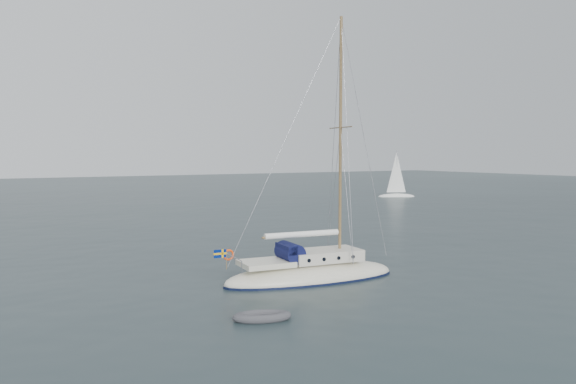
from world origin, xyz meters
TOP-DOWN VIEW (x-y plane):
  - ground at (0.00, 0.00)m, footprint 300.00×300.00m
  - sailboat at (2.94, 2.80)m, footprint 10.59×3.17m
  - dinghy at (-2.89, -2.42)m, footprint 2.49×1.13m
  - distant_yacht_b at (46.79, 45.41)m, footprint 5.95×3.17m

SIDE VIEW (x-z plane):
  - ground at x=0.00m, z-range 0.00..0.00m
  - dinghy at x=-2.89m, z-range -0.02..0.34m
  - sailboat at x=2.94m, z-range -6.40..8.68m
  - distant_yacht_b at x=46.79m, z-range -0.57..7.31m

